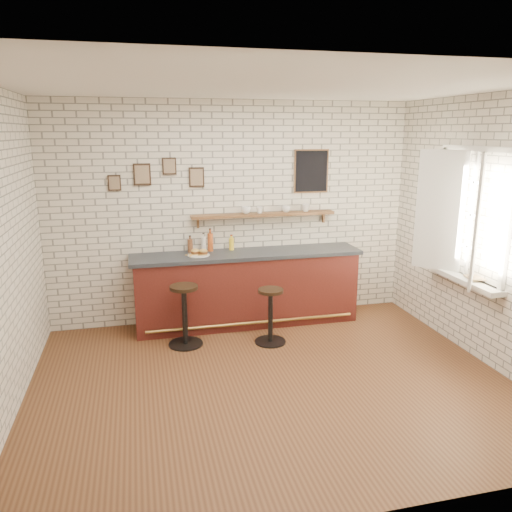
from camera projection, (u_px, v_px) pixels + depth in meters
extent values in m
plane|color=brown|center=(271.00, 381.00, 5.31)|extent=(5.00, 5.00, 0.00)
cube|color=#551B16|center=(247.00, 290.00, 6.83)|extent=(3.00, 0.58, 0.96)
cube|color=#2D333A|center=(247.00, 254.00, 6.70)|extent=(3.10, 0.62, 0.05)
cylinder|color=olive|center=(252.00, 323.00, 6.61)|extent=(2.79, 0.04, 0.04)
cylinder|color=white|center=(199.00, 255.00, 6.52)|extent=(0.28, 0.28, 0.01)
cylinder|color=gold|center=(203.00, 254.00, 6.56)|extent=(0.05, 0.05, 0.00)
cylinder|color=gold|center=(202.00, 255.00, 6.51)|extent=(0.05, 0.05, 0.00)
cylinder|color=gold|center=(189.00, 254.00, 6.56)|extent=(0.06, 0.06, 0.00)
cylinder|color=gold|center=(201.00, 254.00, 6.57)|extent=(0.06, 0.06, 0.00)
cylinder|color=gold|center=(191.00, 256.00, 6.46)|extent=(0.06, 0.06, 0.00)
cylinder|color=gold|center=(202.00, 254.00, 6.54)|extent=(0.04, 0.04, 0.00)
cylinder|color=gold|center=(199.00, 256.00, 6.46)|extent=(0.05, 0.05, 0.00)
cylinder|color=gold|center=(190.00, 256.00, 6.43)|extent=(0.04, 0.04, 0.00)
cylinder|color=gold|center=(186.00, 255.00, 6.49)|extent=(0.05, 0.05, 0.00)
cylinder|color=gold|center=(202.00, 255.00, 6.49)|extent=(0.06, 0.06, 0.00)
cylinder|color=gold|center=(190.00, 255.00, 6.51)|extent=(0.04, 0.04, 0.00)
cylinder|color=gold|center=(200.00, 255.00, 6.50)|extent=(0.05, 0.05, 0.00)
cylinder|color=gold|center=(203.00, 254.00, 6.55)|extent=(0.05, 0.05, 0.00)
cylinder|color=gold|center=(200.00, 255.00, 6.51)|extent=(0.05, 0.05, 0.00)
cylinder|color=brown|center=(190.00, 246.00, 6.68)|extent=(0.07, 0.07, 0.18)
cylinder|color=brown|center=(190.00, 238.00, 6.66)|extent=(0.02, 0.02, 0.04)
cylinder|color=black|center=(190.00, 236.00, 6.65)|extent=(0.03, 0.03, 0.01)
cylinder|color=silver|center=(204.00, 244.00, 6.72)|extent=(0.07, 0.07, 0.20)
cylinder|color=silver|center=(203.00, 235.00, 6.69)|extent=(0.02, 0.02, 0.04)
cylinder|color=black|center=(203.00, 233.00, 6.69)|extent=(0.03, 0.03, 0.01)
cylinder|color=#A5461A|center=(210.00, 242.00, 6.74)|extent=(0.08, 0.08, 0.24)
cylinder|color=#A5461A|center=(210.00, 231.00, 6.70)|extent=(0.03, 0.03, 0.06)
cylinder|color=black|center=(210.00, 229.00, 6.69)|extent=(0.03, 0.03, 0.01)
cylinder|color=yellow|center=(232.00, 244.00, 6.81)|extent=(0.07, 0.07, 0.17)
cylinder|color=yellow|center=(231.00, 237.00, 6.79)|extent=(0.03, 0.03, 0.03)
cylinder|color=maroon|center=(231.00, 235.00, 6.78)|extent=(0.03, 0.03, 0.01)
cylinder|color=black|center=(186.00, 344.00, 6.23)|extent=(0.43, 0.43, 0.02)
cylinder|color=black|center=(185.00, 316.00, 6.14)|extent=(0.06, 0.06, 0.71)
cylinder|color=black|center=(184.00, 287.00, 6.05)|extent=(0.40, 0.40, 0.04)
cylinder|color=black|center=(270.00, 341.00, 6.30)|extent=(0.39, 0.39, 0.02)
cylinder|color=black|center=(271.00, 317.00, 6.22)|extent=(0.06, 0.06, 0.64)
cylinder|color=black|center=(271.00, 291.00, 6.13)|extent=(0.38, 0.38, 0.04)
cube|color=brown|center=(264.00, 215.00, 6.84)|extent=(2.00, 0.18, 0.04)
cube|color=brown|center=(198.00, 222.00, 6.72)|extent=(0.03, 0.04, 0.16)
cube|color=brown|center=(323.00, 217.00, 7.13)|extent=(0.03, 0.04, 0.16)
imported|color=white|center=(246.00, 210.00, 6.76)|extent=(0.18, 0.18, 0.10)
imported|color=white|center=(260.00, 210.00, 6.81)|extent=(0.13, 0.13, 0.09)
imported|color=white|center=(286.00, 209.00, 6.89)|extent=(0.16, 0.16, 0.09)
imported|color=white|center=(306.00, 208.00, 6.96)|extent=(0.14, 0.14, 0.10)
cube|color=black|center=(142.00, 174.00, 6.41)|extent=(0.22, 0.02, 0.28)
cube|color=black|center=(169.00, 166.00, 6.47)|extent=(0.18, 0.02, 0.22)
cube|color=black|center=(197.00, 177.00, 6.58)|extent=(0.20, 0.02, 0.26)
cube|color=black|center=(114.00, 183.00, 6.35)|extent=(0.16, 0.02, 0.20)
cube|color=black|center=(311.00, 171.00, 6.93)|extent=(0.46, 0.02, 0.56)
cube|color=white|center=(460.00, 278.00, 5.92)|extent=(0.20, 1.35, 0.06)
cube|color=white|center=(479.00, 149.00, 5.58)|extent=(0.05, 1.30, 0.06)
cube|color=white|center=(465.00, 277.00, 5.94)|extent=(0.05, 1.30, 0.06)
cube|color=white|center=(509.00, 224.00, 5.19)|extent=(0.05, 0.06, 1.50)
cube|color=white|center=(441.00, 207.00, 6.32)|extent=(0.05, 0.06, 1.50)
cube|color=white|center=(477.00, 220.00, 5.44)|extent=(0.40, 0.46, 1.46)
cube|color=white|center=(445.00, 211.00, 6.01)|extent=(0.40, 0.46, 1.46)
imported|color=tan|center=(467.00, 278.00, 5.77)|extent=(0.22, 0.26, 0.02)
imported|color=tan|center=(469.00, 277.00, 5.73)|extent=(0.26, 0.29, 0.02)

